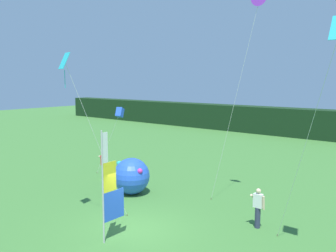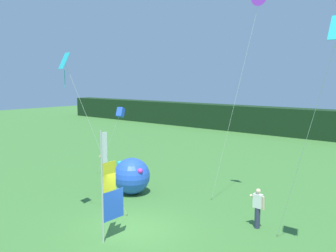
# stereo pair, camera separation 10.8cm
# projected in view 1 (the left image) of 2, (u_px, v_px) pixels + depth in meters

# --- Properties ---
(ground_plane) EXTENTS (120.00, 120.00, 0.00)m
(ground_plane) POSITION_uv_depth(u_px,v_px,m) (133.00, 230.00, 14.13)
(ground_plane) COLOR #3D7533
(distant_treeline) EXTENTS (80.00, 2.40, 2.93)m
(distant_treeline) POSITION_uv_depth(u_px,v_px,m) (334.00, 125.00, 35.03)
(distant_treeline) COLOR black
(distant_treeline) RESTS_ON ground
(banner_flag) EXTENTS (0.06, 1.03, 4.13)m
(banner_flag) POSITION_uv_depth(u_px,v_px,m) (109.00, 188.00, 12.99)
(banner_flag) COLOR #B7B7BC
(banner_flag) RESTS_ON ground
(person_near_banner) EXTENTS (0.55, 0.48, 1.62)m
(person_near_banner) POSITION_uv_depth(u_px,v_px,m) (258.00, 207.00, 14.26)
(person_near_banner) COLOR #2D334C
(person_near_banner) RESTS_ON ground
(person_mid_field) EXTENTS (0.55, 0.48, 1.66)m
(person_mid_field) POSITION_uv_depth(u_px,v_px,m) (104.00, 165.00, 21.30)
(person_mid_field) COLOR #B7B2A3
(person_mid_field) RESTS_ON ground
(inflatable_balloon) EXTENTS (1.88, 1.88, 1.88)m
(inflatable_balloon) POSITION_uv_depth(u_px,v_px,m) (131.00, 176.00, 18.53)
(inflatable_balloon) COLOR blue
(inflatable_balloon) RESTS_ON ground
(kite_cyan_diamond_0) EXTENTS (2.54, 1.83, 7.70)m
(kite_cyan_diamond_0) POSITION_uv_depth(u_px,v_px,m) (336.00, 44.00, 10.22)
(kite_cyan_diamond_0) COLOR brown
(kite_cyan_diamond_0) RESTS_ON ground
(kite_purple_delta_1) EXTENTS (2.33, 0.85, 9.81)m
(kite_purple_delta_1) POSITION_uv_depth(u_px,v_px,m) (259.00, 0.00, 15.82)
(kite_purple_delta_1) COLOR brown
(kite_purple_delta_1) RESTS_ON ground
(kite_cyan_diamond_3) EXTENTS (1.46, 2.34, 6.94)m
(kite_cyan_diamond_3) POSITION_uv_depth(u_px,v_px,m) (69.00, 73.00, 14.01)
(kite_cyan_diamond_3) COLOR brown
(kite_cyan_diamond_3) RESTS_ON ground
(kite_blue_box_4) EXTENTS (1.74, 1.03, 4.24)m
(kite_blue_box_4) POSITION_uv_depth(u_px,v_px,m) (120.00, 113.00, 21.86)
(kite_blue_box_4) COLOR brown
(kite_blue_box_4) RESTS_ON ground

